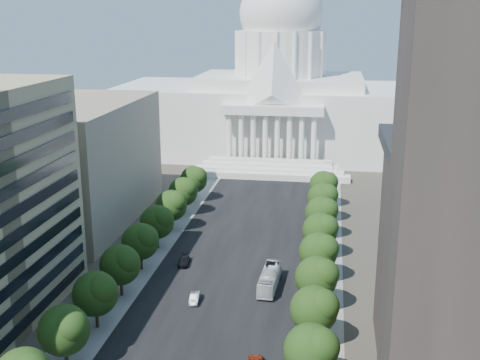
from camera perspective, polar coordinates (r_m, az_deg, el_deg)
The scene contains 29 objects.
road_asphalt at distance 139.20m, azimuth 0.09°, elevation -5.95°, with size 30.00×260.00×0.01m, color black.
sidewalk_left at distance 143.12m, azimuth -7.48°, elevation -5.48°, with size 8.00×260.00×0.02m, color gray.
sidewalk_right at distance 137.81m, azimuth 7.97°, elevation -6.34°, with size 8.00×260.00×0.02m, color gray.
capitol at distance 225.95m, azimuth 3.78°, elevation 7.60°, with size 120.00×56.00×73.00m.
office_block_left_far at distance 157.87m, azimuth -16.83°, elevation 1.68°, with size 38.00×52.00×30.00m, color gray.
tree_l_c at distance 93.92m, azimuth -16.22°, elevation -13.42°, with size 7.79×7.60×9.97m.
tree_l_d at distance 103.63m, azimuth -13.44°, elevation -10.36°, with size 7.79×7.60×9.97m.
tree_l_e at distance 113.77m, azimuth -11.18°, elevation -7.81°, with size 7.79×7.60×9.97m.
tree_l_f at distance 124.24m, azimuth -9.32°, elevation -5.68°, with size 7.79×7.60×9.97m.
tree_l_g at distance 134.97m, azimuth -7.76°, elevation -3.88°, with size 7.79×7.60×9.97m.
tree_l_h at distance 145.90m, azimuth -6.44°, elevation -2.34°, with size 7.79×7.60×9.97m.
tree_l_i at distance 156.98m, azimuth -5.30°, elevation -1.02°, with size 7.79×7.60×9.97m.
tree_l_j at distance 168.19m, azimuth -4.32°, elevation 0.13°, with size 7.79×7.60×9.97m.
tree_r_c at distance 86.22m, azimuth 6.96°, elevation -15.66°, with size 7.79×7.60×9.97m.
tree_r_d at distance 96.70m, azimuth 7.22°, elevation -12.00°, with size 7.79×7.60×9.97m.
tree_r_e at distance 107.50m, azimuth 7.43°, elevation -9.06°, with size 7.79×7.60×9.97m.
tree_r_f at distance 118.53m, azimuth 7.60°, elevation -6.67°, with size 7.79×7.60×9.97m.
tree_r_g at distance 129.73m, azimuth 7.73°, elevation -4.69°, with size 7.79×7.60×9.97m.
tree_r_h at distance 141.07m, azimuth 7.85°, elevation -3.02°, with size 7.79×7.60×9.97m.
tree_r_i at distance 152.50m, azimuth 7.95°, elevation -1.60°, with size 7.79×7.60×9.97m.
tree_r_j at distance 164.02m, azimuth 8.03°, elevation -0.38°, with size 7.79×7.60×9.97m.
streetlight_b at distance 85.85m, azimuth 8.01°, elevation -16.34°, with size 2.61×0.44×9.00m.
streetlight_c at distance 107.93m, azimuth 8.26°, elevation -9.36°, with size 2.61×0.44×9.00m.
streetlight_d at distance 131.06m, azimuth 8.42°, elevation -4.80°, with size 2.61×0.44×9.00m.
streetlight_e at distance 154.78m, azimuth 8.53°, elevation -1.61°, with size 2.61×0.44×9.00m.
streetlight_f at distance 178.84m, azimuth 8.61°, elevation 0.72°, with size 2.61×0.44×9.00m.
car_silver at distance 112.18m, azimuth -4.32°, elevation -11.09°, with size 1.63×4.66×1.54m, color #999AA0.
car_dark_b at distance 127.87m, azimuth -5.33°, elevation -7.65°, with size 2.18×5.36×1.55m, color black.
city_bus at distance 117.01m, azimuth 2.83°, elevation -9.34°, with size 3.01×12.86×3.58m, color silver.
Camera 1 is at (19.61, -38.07, 50.88)m, focal length 45.00 mm.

